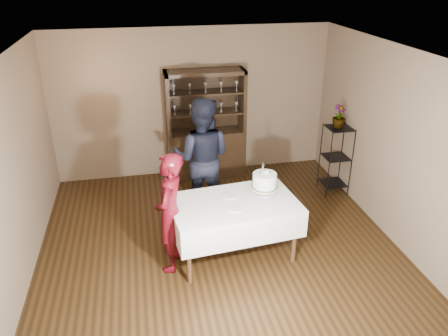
{
  "coord_description": "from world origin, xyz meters",
  "views": [
    {
      "loc": [
        -0.95,
        -5.11,
        3.7
      ],
      "look_at": [
        0.1,
        0.1,
        1.16
      ],
      "focal_mm": 35.0,
      "sensor_mm": 36.0,
      "label": 1
    }
  ],
  "objects_px": {
    "man": "(202,158)",
    "potted_plant": "(339,116)",
    "cake": "(265,182)",
    "china_hutch": "(206,143)",
    "plant_etagere": "(336,157)",
    "cake_table": "(234,215)",
    "woman": "(170,213)"
  },
  "relations": [
    {
      "from": "china_hutch",
      "to": "man",
      "type": "relative_size",
      "value": 1.04
    },
    {
      "from": "woman",
      "to": "man",
      "type": "bearing_deg",
      "value": 173.47
    },
    {
      "from": "plant_etagere",
      "to": "cake_table",
      "type": "distance_m",
      "value": 2.58
    },
    {
      "from": "cake",
      "to": "plant_etagere",
      "type": "bearing_deg",
      "value": 38.79
    },
    {
      "from": "man",
      "to": "potted_plant",
      "type": "xyz_separation_m",
      "value": [
        2.34,
        0.28,
        0.42
      ]
    },
    {
      "from": "cake_table",
      "to": "woman",
      "type": "relative_size",
      "value": 1.08
    },
    {
      "from": "china_hutch",
      "to": "woman",
      "type": "bearing_deg",
      "value": -108.8
    },
    {
      "from": "cake_table",
      "to": "cake",
      "type": "distance_m",
      "value": 0.6
    },
    {
      "from": "cake_table",
      "to": "plant_etagere",
      "type": "bearing_deg",
      "value": 34.64
    },
    {
      "from": "cake_table",
      "to": "man",
      "type": "relative_size",
      "value": 0.92
    },
    {
      "from": "china_hutch",
      "to": "man",
      "type": "height_order",
      "value": "china_hutch"
    },
    {
      "from": "woman",
      "to": "cake",
      "type": "bearing_deg",
      "value": 117.49
    },
    {
      "from": "china_hutch",
      "to": "potted_plant",
      "type": "distance_m",
      "value": 2.41
    },
    {
      "from": "potted_plant",
      "to": "cake_table",
      "type": "bearing_deg",
      "value": -144.75
    },
    {
      "from": "woman",
      "to": "potted_plant",
      "type": "relative_size",
      "value": 4.22
    },
    {
      "from": "china_hutch",
      "to": "plant_etagere",
      "type": "height_order",
      "value": "china_hutch"
    },
    {
      "from": "man",
      "to": "potted_plant",
      "type": "bearing_deg",
      "value": -155.04
    },
    {
      "from": "cake",
      "to": "potted_plant",
      "type": "xyz_separation_m",
      "value": [
        1.66,
        1.37,
        0.35
      ]
    },
    {
      "from": "man",
      "to": "china_hutch",
      "type": "bearing_deg",
      "value": -83.65
    },
    {
      "from": "cake_table",
      "to": "man",
      "type": "bearing_deg",
      "value": 100.97
    },
    {
      "from": "cake",
      "to": "man",
      "type": "bearing_deg",
      "value": 121.87
    },
    {
      "from": "man",
      "to": "potted_plant",
      "type": "height_order",
      "value": "man"
    },
    {
      "from": "potted_plant",
      "to": "man",
      "type": "bearing_deg",
      "value": -173.17
    },
    {
      "from": "man",
      "to": "cake",
      "type": "height_order",
      "value": "man"
    },
    {
      "from": "plant_etagere",
      "to": "man",
      "type": "height_order",
      "value": "man"
    },
    {
      "from": "china_hutch",
      "to": "plant_etagere",
      "type": "distance_m",
      "value": 2.33
    },
    {
      "from": "china_hutch",
      "to": "cake_table",
      "type": "bearing_deg",
      "value": -90.9
    },
    {
      "from": "woman",
      "to": "cake",
      "type": "relative_size",
      "value": 3.29
    },
    {
      "from": "plant_etagere",
      "to": "man",
      "type": "relative_size",
      "value": 0.63
    },
    {
      "from": "china_hutch",
      "to": "cake",
      "type": "distance_m",
      "value": 2.46
    },
    {
      "from": "china_hutch",
      "to": "potted_plant",
      "type": "height_order",
      "value": "china_hutch"
    },
    {
      "from": "woman",
      "to": "china_hutch",
      "type": "bearing_deg",
      "value": -179.91
    }
  ]
}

